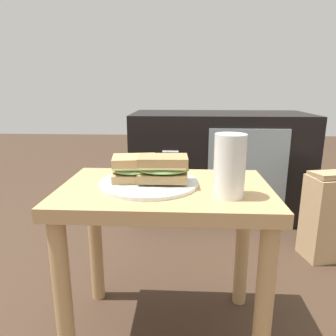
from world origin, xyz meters
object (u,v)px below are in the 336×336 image
(plate, at_px, (149,183))
(sandwich_front, at_px, (135,168))
(tv_cabinet, at_px, (218,164))
(paper_bag, at_px, (331,216))
(beer_glass, at_px, (229,167))
(sandwich_back, at_px, (163,168))

(plate, distance_m, sandwich_front, 0.06)
(plate, relative_size, sandwich_front, 1.96)
(tv_cabinet, xyz_separation_m, sandwich_front, (-0.33, -0.93, 0.21))
(tv_cabinet, height_order, plate, tv_cabinet)
(plate, distance_m, paper_bag, 0.90)
(sandwich_front, height_order, beer_glass, beer_glass)
(plate, relative_size, beer_glass, 1.76)
(beer_glass, bearing_deg, paper_bag, 46.09)
(sandwich_back, height_order, paper_bag, sandwich_back)
(paper_bag, bearing_deg, plate, -147.64)
(plate, bearing_deg, sandwich_front, 167.00)
(sandwich_front, xyz_separation_m, paper_bag, (0.76, 0.45, -0.31))
(tv_cabinet, xyz_separation_m, sandwich_back, (-0.25, -0.95, 0.22))
(plate, height_order, paper_bag, plate)
(tv_cabinet, bearing_deg, plate, -107.27)
(plate, bearing_deg, tv_cabinet, 72.73)
(paper_bag, bearing_deg, sandwich_front, -149.50)
(sandwich_front, bearing_deg, beer_glass, -20.59)
(tv_cabinet, height_order, paper_bag, tv_cabinet)
(beer_glass, height_order, paper_bag, beer_glass)
(tv_cabinet, distance_m, sandwich_back, 1.00)
(sandwich_back, distance_m, paper_bag, 0.88)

